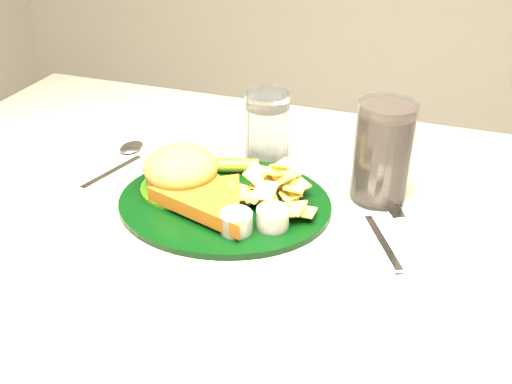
% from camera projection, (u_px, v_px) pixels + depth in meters
% --- Properties ---
extents(dinner_plate, '(0.34, 0.30, 0.07)m').
position_uv_depth(dinner_plate, '(224.00, 185.00, 0.81)').
color(dinner_plate, black).
rests_on(dinner_plate, table).
extents(water_glass, '(0.09, 0.09, 0.11)m').
position_uv_depth(water_glass, '(267.00, 126.00, 0.92)').
color(water_glass, white).
rests_on(water_glass, table).
extents(cola_glass, '(0.09, 0.09, 0.15)m').
position_uv_depth(cola_glass, '(382.00, 152.00, 0.81)').
color(cola_glass, black).
rests_on(cola_glass, table).
extents(fork_napkin, '(0.18, 0.20, 0.01)m').
position_uv_depth(fork_napkin, '(384.00, 238.00, 0.75)').
color(fork_napkin, white).
rests_on(fork_napkin, table).
extents(spoon, '(0.09, 0.17, 0.01)m').
position_uv_depth(spoon, '(112.00, 170.00, 0.90)').
color(spoon, silver).
rests_on(spoon, table).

